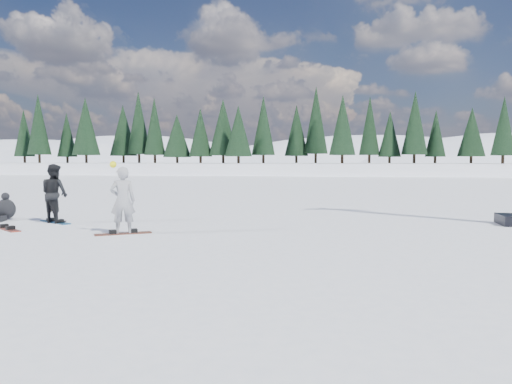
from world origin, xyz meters
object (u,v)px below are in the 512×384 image
snowboarder_man (54,193)px  snowboard_loose_b (7,229)px  seated_rider (5,209)px  snowboarder_woman (123,200)px

snowboarder_man → snowboard_loose_b: size_ratio=1.25×
snowboarder_man → snowboard_loose_b: (-0.50, -1.67, -0.92)m
snowboarder_man → seated_rider: bearing=12.0°
snowboarder_woman → snowboarder_man: size_ratio=1.05×
snowboarder_man → seated_rider: snowboarder_man is taller
snowboarder_man → seated_rider: 2.18m
seated_rider → snowboard_loose_b: seated_rider is taller
snowboarder_man → snowboard_loose_b: 1.97m
snowboarder_woman → snowboard_loose_b: size_ratio=1.32×
snowboarder_man → snowboard_loose_b: bearing=96.3°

